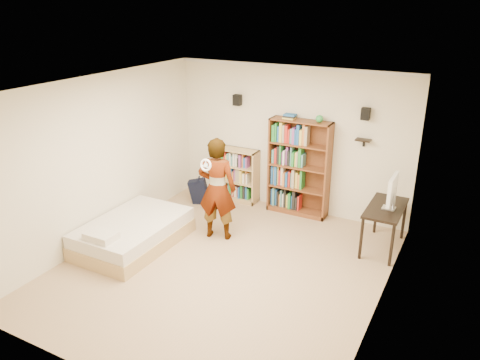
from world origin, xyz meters
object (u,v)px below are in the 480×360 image
object	(u,v)px
low_bookshelf	(237,175)
person	(217,189)
daybed	(133,230)
tall_bookshelf	(299,168)
computer_desk	(383,228)

from	to	relation	value
low_bookshelf	person	bearing A→B (deg)	-73.66
person	daybed	bearing A→B (deg)	25.50
tall_bookshelf	computer_desk	xyz separation A→B (m)	(1.70, -0.62, -0.52)
low_bookshelf	daybed	bearing A→B (deg)	-104.17
computer_desk	daybed	size ratio (longest dim) A/B	0.58
tall_bookshelf	person	size ratio (longest dim) A/B	1.02
daybed	tall_bookshelf	bearing A→B (deg)	52.00
low_bookshelf	person	size ratio (longest dim) A/B	0.61
tall_bookshelf	low_bookshelf	distance (m)	1.33
low_bookshelf	daybed	world-z (taller)	low_bookshelf
tall_bookshelf	low_bookshelf	bearing A→B (deg)	179.75
tall_bookshelf	low_bookshelf	xyz separation A→B (m)	(-1.28, 0.01, -0.36)
computer_desk	person	distance (m)	2.74
tall_bookshelf	low_bookshelf	world-z (taller)	tall_bookshelf
computer_desk	person	xyz separation A→B (m)	(-2.53, -0.90, 0.50)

